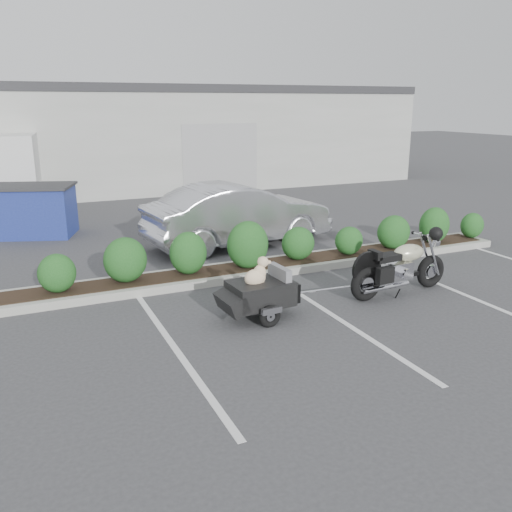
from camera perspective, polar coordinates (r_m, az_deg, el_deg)
name	(u,v)px	position (r m, az deg, el deg)	size (l,w,h in m)	color
ground	(255,318)	(8.81, -0.12, -6.50)	(90.00, 90.00, 0.00)	#38383A
planter_kerb	(255,269)	(11.06, -0.10, -1.37)	(12.00, 1.00, 0.15)	#9E9E93
building	(91,135)	(24.69, -16.99, 12.06)	(26.00, 10.00, 4.00)	#9EA099
motorcycle	(401,268)	(10.06, 14.98, -1.19)	(2.17, 0.74, 1.25)	black
pet_trailer	(260,292)	(8.66, 0.38, -3.84)	(1.74, 0.97, 1.03)	black
sedan	(239,214)	(13.10, -1.82, 4.39)	(1.58, 4.54, 1.50)	silver
dumpster	(34,210)	(15.17, -22.33, 4.49)	(2.35, 1.96, 1.32)	navy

